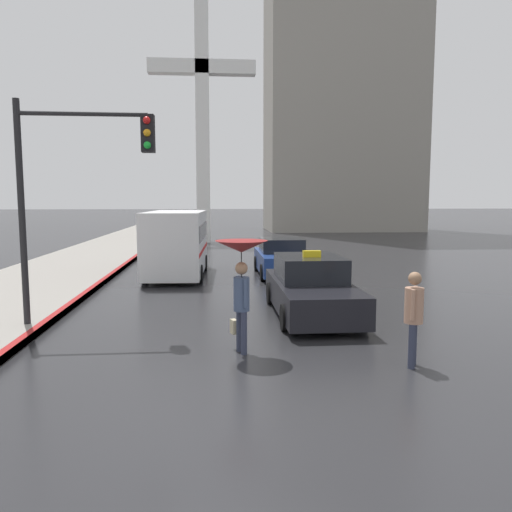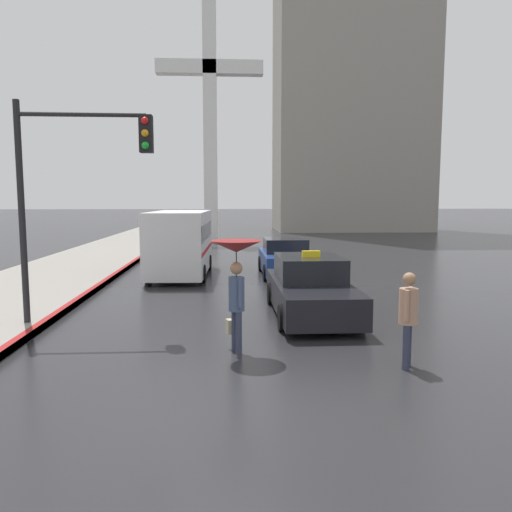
{
  "view_description": "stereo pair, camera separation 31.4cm",
  "coord_description": "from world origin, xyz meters",
  "px_view_note": "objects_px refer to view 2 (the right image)",
  "views": [
    {
      "loc": [
        -0.56,
        -6.2,
        2.89
      ],
      "look_at": [
        0.56,
        6.94,
        1.4
      ],
      "focal_mm": 35.0,
      "sensor_mm": 36.0,
      "label": 1
    },
    {
      "loc": [
        -0.24,
        -6.22,
        2.89
      ],
      "look_at": [
        0.56,
        6.94,
        1.4
      ],
      "focal_mm": 35.0,
      "sensor_mm": 36.0,
      "label": 2
    }
  ],
  "objects_px": {
    "pedestrian_with_umbrella": "(236,265)",
    "traffic_light": "(76,173)",
    "ambulance_van": "(180,240)",
    "taxi": "(310,289)",
    "monument_cross": "(210,106)",
    "sedan_red": "(285,258)",
    "pedestrian_man": "(408,312)"
  },
  "relations": [
    {
      "from": "pedestrian_with_umbrella",
      "to": "pedestrian_man",
      "type": "xyz_separation_m",
      "value": [
        2.92,
        -1.05,
        -0.7
      ]
    },
    {
      "from": "taxi",
      "to": "sedan_red",
      "type": "bearing_deg",
      "value": -91.53
    },
    {
      "from": "ambulance_van",
      "to": "monument_cross",
      "type": "relative_size",
      "value": 0.33
    },
    {
      "from": "pedestrian_with_umbrella",
      "to": "monument_cross",
      "type": "relative_size",
      "value": 0.13
    },
    {
      "from": "ambulance_van",
      "to": "traffic_light",
      "type": "distance_m",
      "value": 8.22
    },
    {
      "from": "pedestrian_with_umbrella",
      "to": "monument_cross",
      "type": "xyz_separation_m",
      "value": [
        -1.19,
        25.12,
        7.45
      ]
    },
    {
      "from": "taxi",
      "to": "traffic_light",
      "type": "height_order",
      "value": "traffic_light"
    },
    {
      "from": "pedestrian_man",
      "to": "traffic_light",
      "type": "distance_m",
      "value": 7.43
    },
    {
      "from": "taxi",
      "to": "monument_cross",
      "type": "height_order",
      "value": "monument_cross"
    },
    {
      "from": "pedestrian_with_umbrella",
      "to": "sedan_red",
      "type": "bearing_deg",
      "value": -31.48
    },
    {
      "from": "monument_cross",
      "to": "traffic_light",
      "type": "bearing_deg",
      "value": -95.51
    },
    {
      "from": "ambulance_van",
      "to": "monument_cross",
      "type": "bearing_deg",
      "value": -90.58
    },
    {
      "from": "taxi",
      "to": "pedestrian_man",
      "type": "distance_m",
      "value": 4.18
    },
    {
      "from": "pedestrian_man",
      "to": "monument_cross",
      "type": "relative_size",
      "value": 0.1
    },
    {
      "from": "taxi",
      "to": "ambulance_van",
      "type": "height_order",
      "value": "ambulance_van"
    },
    {
      "from": "sedan_red",
      "to": "ambulance_van",
      "type": "distance_m",
      "value": 4.06
    },
    {
      "from": "sedan_red",
      "to": "pedestrian_man",
      "type": "distance_m",
      "value": 10.75
    },
    {
      "from": "pedestrian_with_umbrella",
      "to": "monument_cross",
      "type": "distance_m",
      "value": 26.23
    },
    {
      "from": "ambulance_van",
      "to": "pedestrian_man",
      "type": "relative_size",
      "value": 3.16
    },
    {
      "from": "sedan_red",
      "to": "pedestrian_with_umbrella",
      "type": "distance_m",
      "value": 9.95
    },
    {
      "from": "traffic_light",
      "to": "ambulance_van",
      "type": "bearing_deg",
      "value": 78.99
    },
    {
      "from": "ambulance_van",
      "to": "monument_cross",
      "type": "height_order",
      "value": "monument_cross"
    },
    {
      "from": "sedan_red",
      "to": "monument_cross",
      "type": "distance_m",
      "value": 17.93
    },
    {
      "from": "monument_cross",
      "to": "pedestrian_with_umbrella",
      "type": "bearing_deg",
      "value": -87.3
    },
    {
      "from": "taxi",
      "to": "pedestrian_with_umbrella",
      "type": "distance_m",
      "value": 3.7
    },
    {
      "from": "pedestrian_with_umbrella",
      "to": "traffic_light",
      "type": "bearing_deg",
      "value": 41.26
    },
    {
      "from": "sedan_red",
      "to": "monument_cross",
      "type": "bearing_deg",
      "value": -78.01
    },
    {
      "from": "taxi",
      "to": "pedestrian_man",
      "type": "xyz_separation_m",
      "value": [
        1.0,
        -4.04,
        0.32
      ]
    },
    {
      "from": "traffic_light",
      "to": "monument_cross",
      "type": "relative_size",
      "value": 0.31
    },
    {
      "from": "ambulance_van",
      "to": "pedestrian_with_umbrella",
      "type": "distance_m",
      "value": 9.92
    },
    {
      "from": "taxi",
      "to": "traffic_light",
      "type": "bearing_deg",
      "value": 11.26
    },
    {
      "from": "ambulance_van",
      "to": "pedestrian_with_umbrella",
      "type": "xyz_separation_m",
      "value": [
        1.9,
        -9.73,
        0.33
      ]
    }
  ]
}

